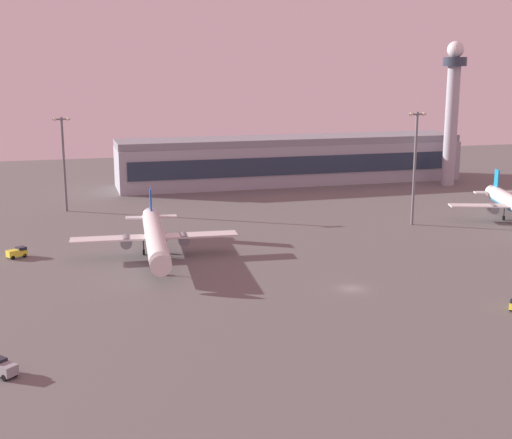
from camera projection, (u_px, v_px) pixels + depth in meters
The scene contains 8 objects.
ground_plane at pixel (351, 289), 126.71m from camera, with size 416.00×416.00×0.00m, color #605E5B.
terminal_building at pixel (291, 160), 244.01m from camera, with size 122.93×22.40×16.40m.
control_tower at pixel (452, 104), 234.78m from camera, with size 8.00×8.00×49.11m.
airplane_terminal_side at pixel (155, 237), 147.21m from camera, with size 35.97×46.15×11.83m.
maintenance_van at pixel (2, 368), 90.36m from camera, with size 4.17×4.43×2.25m.
baggage_tractor at pixel (17, 252), 147.27m from camera, with size 4.57×3.74×2.25m.
apron_light_west at pixel (415, 162), 175.51m from camera, with size 4.80×0.90×29.23m.
apron_light_east at pixel (64, 158), 192.79m from camera, with size 4.80×0.90×26.75m.
Camera 1 is at (-49.97, -111.62, 39.70)m, focal length 48.02 mm.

